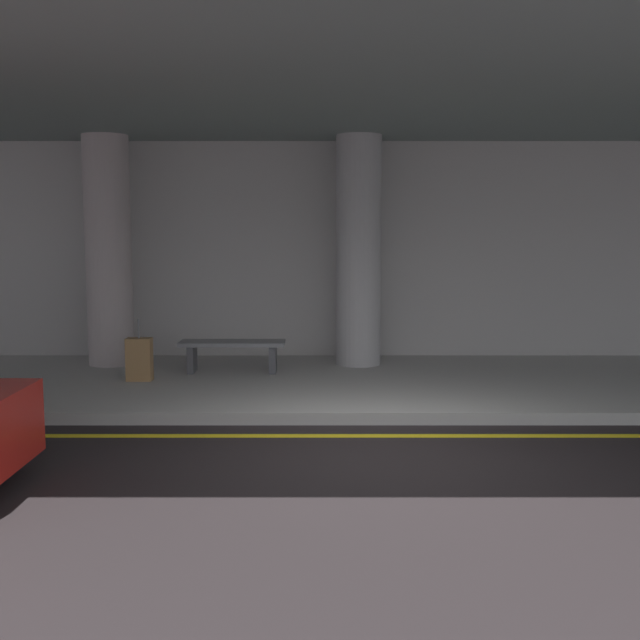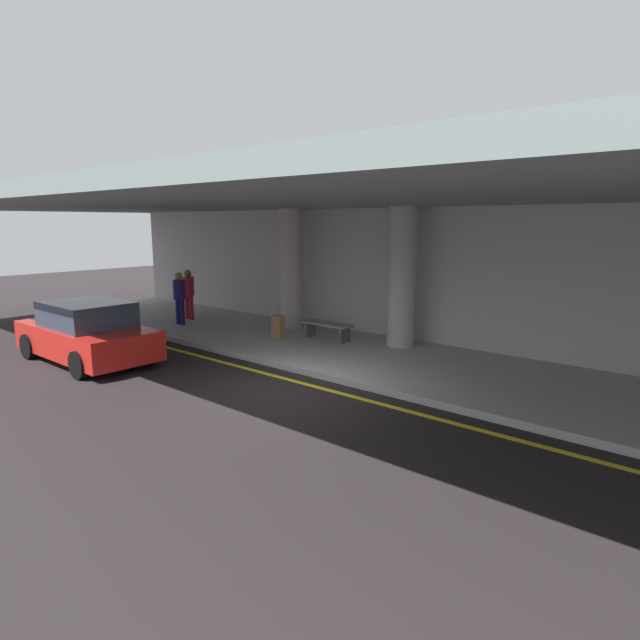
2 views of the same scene
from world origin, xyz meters
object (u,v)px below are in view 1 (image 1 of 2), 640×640
at_px(support_column_far_left, 107,251).
at_px(bench_metal, 231,350).
at_px(support_column_left_mid, 357,251).
at_px(suitcase_upright_primary, 138,359).

relative_size(support_column_far_left, bench_metal, 2.28).
relative_size(support_column_far_left, support_column_left_mid, 1.00).
bearing_deg(support_column_far_left, suitcase_upright_primary, -60.57).
bearing_deg(suitcase_upright_primary, bench_metal, 35.42).
height_order(support_column_far_left, support_column_left_mid, same).
bearing_deg(bench_metal, suitcase_upright_primary, -153.00).
bearing_deg(support_column_left_mid, support_column_far_left, 180.00).
xyz_separation_m(suitcase_upright_primary, bench_metal, (1.27, 0.65, 0.04)).
bearing_deg(suitcase_upright_primary, support_column_far_left, 127.85).
height_order(support_column_left_mid, bench_metal, support_column_left_mid).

